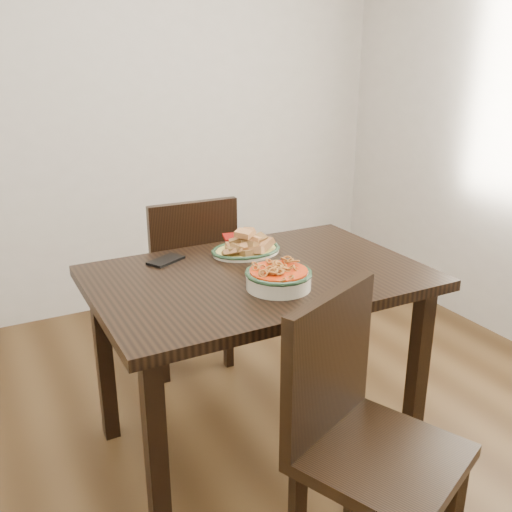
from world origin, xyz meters
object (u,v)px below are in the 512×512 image
dining_table (258,297)px  fish_plate (246,243)px  noodle_bowl (279,276)px  chair_near (358,426)px  chair_far (188,275)px  smartphone (166,260)px

dining_table → fish_plate: (0.06, 0.22, 0.14)m
fish_plate → noodle_bowl: bearing=-99.8°
chair_near → noodle_bowl: 0.57m
chair_far → noodle_bowl: size_ratio=3.78×
dining_table → chair_near: (-0.02, -0.65, -0.15)m
fish_plate → smartphone: fish_plate is taller
dining_table → fish_plate: 0.27m
smartphone → noodle_bowl: bearing=-87.3°
dining_table → chair_far: (-0.02, 0.70, -0.15)m
chair_near → noodle_bowl: (0.01, 0.49, 0.29)m
chair_near → fish_plate: bearing=61.5°
dining_table → chair_near: size_ratio=1.37×
dining_table → noodle_bowl: (-0.01, -0.16, 0.14)m
chair_near → dining_table: bearing=65.0°
noodle_bowl → smartphone: 0.51m
dining_table → chair_near: bearing=-91.7°
smartphone → fish_plate: bearing=-38.2°
dining_table → fish_plate: size_ratio=4.32×
chair_far → dining_table: bearing=93.2°
dining_table → fish_plate: bearing=74.9°
chair_near → smartphone: bearing=81.4°
dining_table → smartphone: (-0.26, 0.28, 0.10)m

